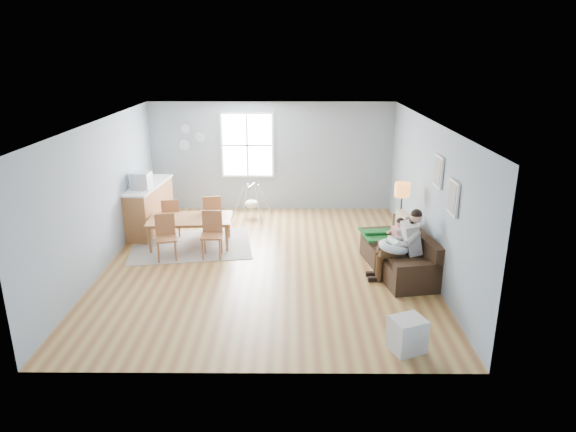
{
  "coord_description": "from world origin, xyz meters",
  "views": [
    {
      "loc": [
        0.48,
        -9.06,
        3.94
      ],
      "look_at": [
        0.43,
        -0.14,
        1.0
      ],
      "focal_mm": 32.0,
      "sensor_mm": 36.0,
      "label": 1
    }
  ],
  "objects_px": {
    "floor_lamp": "(402,196)",
    "chair_sw": "(166,234)",
    "father": "(402,242)",
    "toddler": "(395,234)",
    "monitor": "(141,181)",
    "baby_swing": "(252,203)",
    "chair_nw": "(171,216)",
    "counter": "(149,207)",
    "sofa": "(401,257)",
    "storage_cube": "(407,335)",
    "chair_ne": "(212,212)",
    "chair_se": "(212,231)",
    "dining_table": "(191,232)"
  },
  "relations": [
    {
      "from": "chair_nw",
      "to": "counter",
      "type": "height_order",
      "value": "counter"
    },
    {
      "from": "floor_lamp",
      "to": "monitor",
      "type": "relative_size",
      "value": 3.71
    },
    {
      "from": "toddler",
      "to": "chair_se",
      "type": "relative_size",
      "value": 0.85
    },
    {
      "from": "dining_table",
      "to": "sofa",
      "type": "bearing_deg",
      "value": -21.08
    },
    {
      "from": "chair_ne",
      "to": "toddler",
      "type": "bearing_deg",
      "value": -25.84
    },
    {
      "from": "chair_ne",
      "to": "monitor",
      "type": "relative_size",
      "value": 2.28
    },
    {
      "from": "storage_cube",
      "to": "chair_se",
      "type": "bearing_deg",
      "value": 133.01
    },
    {
      "from": "chair_se",
      "to": "counter",
      "type": "bearing_deg",
      "value": 137.4
    },
    {
      "from": "floor_lamp",
      "to": "chair_nw",
      "type": "height_order",
      "value": "floor_lamp"
    },
    {
      "from": "storage_cube",
      "to": "chair_sw",
      "type": "height_order",
      "value": "chair_sw"
    },
    {
      "from": "floor_lamp",
      "to": "storage_cube",
      "type": "relative_size",
      "value": 2.72
    },
    {
      "from": "toddler",
      "to": "baby_swing",
      "type": "height_order",
      "value": "toddler"
    },
    {
      "from": "father",
      "to": "dining_table",
      "type": "xyz_separation_m",
      "value": [
        -4.03,
        1.58,
        -0.39
      ]
    },
    {
      "from": "father",
      "to": "floor_lamp",
      "type": "distance_m",
      "value": 1.23
    },
    {
      "from": "chair_nw",
      "to": "counter",
      "type": "bearing_deg",
      "value": 142.95
    },
    {
      "from": "sofa",
      "to": "chair_sw",
      "type": "relative_size",
      "value": 2.36
    },
    {
      "from": "chair_se",
      "to": "baby_swing",
      "type": "relative_size",
      "value": 0.92
    },
    {
      "from": "sofa",
      "to": "chair_sw",
      "type": "height_order",
      "value": "chair_sw"
    },
    {
      "from": "sofa",
      "to": "dining_table",
      "type": "relative_size",
      "value": 1.23
    },
    {
      "from": "monitor",
      "to": "chair_nw",
      "type": "bearing_deg",
      "value": -7.35
    },
    {
      "from": "dining_table",
      "to": "chair_nw",
      "type": "xyz_separation_m",
      "value": [
        -0.52,
        0.53,
        0.19
      ]
    },
    {
      "from": "father",
      "to": "monitor",
      "type": "xyz_separation_m",
      "value": [
        -5.15,
        2.19,
        0.55
      ]
    },
    {
      "from": "storage_cube",
      "to": "monitor",
      "type": "relative_size",
      "value": 1.36
    },
    {
      "from": "sofa",
      "to": "chair_nw",
      "type": "height_order",
      "value": "chair_nw"
    },
    {
      "from": "toddler",
      "to": "baby_swing",
      "type": "xyz_separation_m",
      "value": [
        -2.87,
        2.97,
        -0.3
      ]
    },
    {
      "from": "floor_lamp",
      "to": "baby_swing",
      "type": "relative_size",
      "value": 1.5
    },
    {
      "from": "floor_lamp",
      "to": "monitor",
      "type": "height_order",
      "value": "floor_lamp"
    },
    {
      "from": "storage_cube",
      "to": "monitor",
      "type": "height_order",
      "value": "monitor"
    },
    {
      "from": "chair_sw",
      "to": "chair_se",
      "type": "relative_size",
      "value": 0.98
    },
    {
      "from": "storage_cube",
      "to": "dining_table",
      "type": "xyz_separation_m",
      "value": [
        -3.65,
        3.87,
        0.06
      ]
    },
    {
      "from": "toddler",
      "to": "chair_ne",
      "type": "xyz_separation_m",
      "value": [
        -3.65,
        1.77,
        -0.15
      ]
    },
    {
      "from": "sofa",
      "to": "storage_cube",
      "type": "distance_m",
      "value": 2.63
    },
    {
      "from": "toddler",
      "to": "floor_lamp",
      "type": "xyz_separation_m",
      "value": [
        0.21,
        0.63,
        0.56
      ]
    },
    {
      "from": "chair_nw",
      "to": "sofa",
      "type": "bearing_deg",
      "value": -21.44
    },
    {
      "from": "baby_swing",
      "to": "floor_lamp",
      "type": "bearing_deg",
      "value": -37.2
    },
    {
      "from": "floor_lamp",
      "to": "chair_sw",
      "type": "relative_size",
      "value": 1.67
    },
    {
      "from": "father",
      "to": "counter",
      "type": "relative_size",
      "value": 0.67
    },
    {
      "from": "chair_se",
      "to": "chair_ne",
      "type": "distance_m",
      "value": 1.2
    },
    {
      "from": "monitor",
      "to": "father",
      "type": "bearing_deg",
      "value": -23.04
    },
    {
      "from": "baby_swing",
      "to": "toddler",
      "type": "bearing_deg",
      "value": -45.94
    },
    {
      "from": "floor_lamp",
      "to": "sofa",
      "type": "bearing_deg",
      "value": -97.71
    },
    {
      "from": "sofa",
      "to": "father",
      "type": "xyz_separation_m",
      "value": [
        -0.07,
        -0.3,
        0.41
      ]
    },
    {
      "from": "father",
      "to": "floor_lamp",
      "type": "relative_size",
      "value": 0.88
    },
    {
      "from": "chair_sw",
      "to": "counter",
      "type": "bearing_deg",
      "value": 114.64
    },
    {
      "from": "chair_sw",
      "to": "baby_swing",
      "type": "distance_m",
      "value": 2.92
    },
    {
      "from": "chair_sw",
      "to": "monitor",
      "type": "height_order",
      "value": "monitor"
    },
    {
      "from": "toddler",
      "to": "monitor",
      "type": "height_order",
      "value": "monitor"
    },
    {
      "from": "chair_se",
      "to": "baby_swing",
      "type": "bearing_deg",
      "value": 75.87
    },
    {
      "from": "sofa",
      "to": "monitor",
      "type": "distance_m",
      "value": 5.64
    },
    {
      "from": "chair_nw",
      "to": "baby_swing",
      "type": "relative_size",
      "value": 0.87
    }
  ]
}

